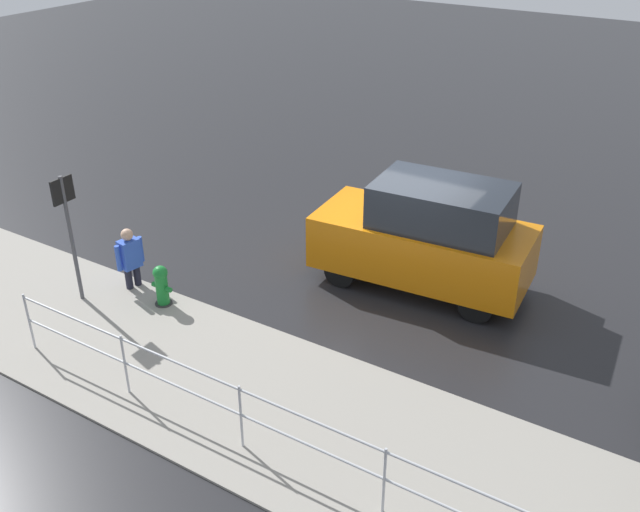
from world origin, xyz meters
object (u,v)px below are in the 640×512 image
object	(u,v)px
fire_hydrant	(162,286)
moving_hatchback	(427,236)
pedestrian	(130,256)
sign_post	(68,221)

from	to	relation	value
fire_hydrant	moving_hatchback	bearing A→B (deg)	-139.32
pedestrian	fire_hydrant	bearing A→B (deg)	169.62
moving_hatchback	sign_post	bearing A→B (deg)	36.86
moving_hatchback	fire_hydrant	world-z (taller)	moving_hatchback
sign_post	fire_hydrant	bearing A→B (deg)	-155.23
moving_hatchback	pedestrian	distance (m)	5.40
fire_hydrant	pedestrian	bearing A→B (deg)	-10.38
fire_hydrant	pedestrian	xyz separation A→B (m)	(0.89, -0.16, 0.28)
fire_hydrant	sign_post	size ratio (longest dim) A/B	0.33
fire_hydrant	pedestrian	size ratio (longest dim) A/B	0.66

